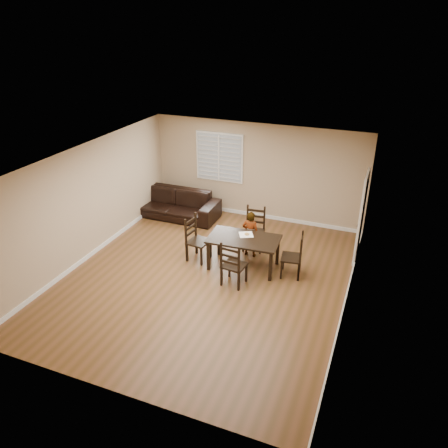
{
  "coord_description": "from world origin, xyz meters",
  "views": [
    {
      "loc": [
        3.38,
        -7.48,
        5.32
      ],
      "look_at": [
        0.11,
        0.76,
        1.0
      ],
      "focal_mm": 35.0,
      "sensor_mm": 36.0,
      "label": 1
    }
  ],
  "objects_px": {
    "chair_left": "(194,239)",
    "child": "(250,234)",
    "chair_far": "(231,267)",
    "sofa": "(173,204)",
    "chair_near": "(255,229)",
    "chair_right": "(297,257)",
    "donut": "(247,234)",
    "dining_table": "(244,242)"
  },
  "relations": [
    {
      "from": "dining_table",
      "to": "chair_far",
      "type": "xyz_separation_m",
      "value": [
        0.03,
        -0.85,
        -0.18
      ]
    },
    {
      "from": "chair_near",
      "to": "child",
      "type": "relative_size",
      "value": 0.95
    },
    {
      "from": "dining_table",
      "to": "chair_far",
      "type": "bearing_deg",
      "value": -91.38
    },
    {
      "from": "donut",
      "to": "dining_table",
      "type": "bearing_deg",
      "value": -93.09
    },
    {
      "from": "dining_table",
      "to": "donut",
      "type": "xyz_separation_m",
      "value": [
        0.01,
        0.18,
        0.11
      ]
    },
    {
      "from": "chair_right",
      "to": "chair_near",
      "type": "bearing_deg",
      "value": -134.95
    },
    {
      "from": "chair_far",
      "to": "chair_left",
      "type": "height_order",
      "value": "chair_left"
    },
    {
      "from": "donut",
      "to": "sofa",
      "type": "bearing_deg",
      "value": 148.46
    },
    {
      "from": "chair_right",
      "to": "child",
      "type": "bearing_deg",
      "value": -120.19
    },
    {
      "from": "child",
      "to": "sofa",
      "type": "relative_size",
      "value": 0.44
    },
    {
      "from": "chair_near",
      "to": "chair_right",
      "type": "bearing_deg",
      "value": -42.14
    },
    {
      "from": "chair_far",
      "to": "dining_table",
      "type": "bearing_deg",
      "value": -82.12
    },
    {
      "from": "child",
      "to": "sofa",
      "type": "distance_m",
      "value": 3.09
    },
    {
      "from": "chair_far",
      "to": "chair_right",
      "type": "relative_size",
      "value": 1.02
    },
    {
      "from": "chair_left",
      "to": "chair_right",
      "type": "height_order",
      "value": "chair_left"
    },
    {
      "from": "chair_right",
      "to": "dining_table",
      "type": "bearing_deg",
      "value": -94.76
    },
    {
      "from": "chair_right",
      "to": "child",
      "type": "relative_size",
      "value": 0.9
    },
    {
      "from": "chair_far",
      "to": "donut",
      "type": "height_order",
      "value": "chair_far"
    },
    {
      "from": "sofa",
      "to": "dining_table",
      "type": "bearing_deg",
      "value": -34.65
    },
    {
      "from": "child",
      "to": "donut",
      "type": "relative_size",
      "value": 10.13
    },
    {
      "from": "dining_table",
      "to": "chair_right",
      "type": "relative_size",
      "value": 1.59
    },
    {
      "from": "child",
      "to": "sofa",
      "type": "xyz_separation_m",
      "value": [
        -2.78,
        1.33,
        -0.19
      ]
    },
    {
      "from": "chair_near",
      "to": "donut",
      "type": "xyz_separation_m",
      "value": [
        0.07,
        -0.85,
        0.28
      ]
    },
    {
      "from": "sofa",
      "to": "donut",
      "type": "bearing_deg",
      "value": -31.98
    },
    {
      "from": "chair_near",
      "to": "chair_left",
      "type": "distance_m",
      "value": 1.58
    },
    {
      "from": "sofa",
      "to": "chair_far",
      "type": "bearing_deg",
      "value": -44.69
    },
    {
      "from": "chair_left",
      "to": "child",
      "type": "relative_size",
      "value": 0.95
    },
    {
      "from": "chair_right",
      "to": "donut",
      "type": "xyz_separation_m",
      "value": [
        -1.21,
        0.1,
        0.3
      ]
    },
    {
      "from": "chair_left",
      "to": "donut",
      "type": "height_order",
      "value": "chair_left"
    },
    {
      "from": "chair_left",
      "to": "child",
      "type": "xyz_separation_m",
      "value": [
        1.19,
        0.62,
        0.08
      ]
    },
    {
      "from": "chair_left",
      "to": "sofa",
      "type": "xyz_separation_m",
      "value": [
        -1.58,
        1.96,
        -0.11
      ]
    },
    {
      "from": "chair_near",
      "to": "chair_right",
      "type": "xyz_separation_m",
      "value": [
        1.28,
        -0.95,
        -0.02
      ]
    },
    {
      "from": "chair_far",
      "to": "child",
      "type": "distance_m",
      "value": 1.44
    },
    {
      "from": "dining_table",
      "to": "child",
      "type": "distance_m",
      "value": 0.58
    },
    {
      "from": "chair_near",
      "to": "chair_far",
      "type": "relative_size",
      "value": 1.03
    },
    {
      "from": "child",
      "to": "chair_far",
      "type": "bearing_deg",
      "value": 94.55
    },
    {
      "from": "chair_left",
      "to": "sofa",
      "type": "relative_size",
      "value": 0.42
    },
    {
      "from": "chair_left",
      "to": "chair_right",
      "type": "bearing_deg",
      "value": -80.02
    },
    {
      "from": "dining_table",
      "to": "donut",
      "type": "relative_size",
      "value": 14.53
    },
    {
      "from": "chair_left",
      "to": "child",
      "type": "bearing_deg",
      "value": -55.42
    },
    {
      "from": "chair_right",
      "to": "sofa",
      "type": "bearing_deg",
      "value": -122.98
    },
    {
      "from": "chair_left",
      "to": "sofa",
      "type": "distance_m",
      "value": 2.52
    }
  ]
}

